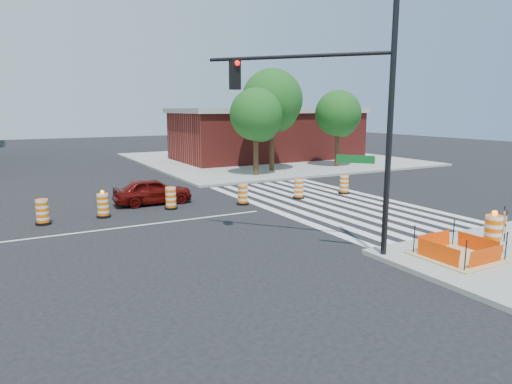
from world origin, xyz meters
The scene contains 19 objects.
ground centered at (0.00, 0.00, 0.00)m, with size 120.00×120.00×0.00m, color black.
sidewalk_ne centered at (18.00, 18.00, 0.07)m, with size 22.00×22.00×0.15m, color gray.
crosswalk_east centered at (10.95, 0.00, 0.01)m, with size 6.75×13.50×0.01m.
lane_centerline centered at (0.00, 0.00, 0.01)m, with size 14.00×0.12×0.01m, color silver.
excavation_pit centered at (9.00, -9.00, 0.22)m, with size 2.20×2.20×0.90m.
brick_storefront centered at (18.00, 18.00, 2.32)m, with size 16.50×8.50×4.60m.
red_coupe centered at (3.37, 3.84, 0.64)m, with size 1.50×3.73×1.27m, color #510907.
signal_pole_se centered at (6.22, -6.44, 4.75)m, with size 3.93×4.51×7.74m.
pit_drum centered at (10.57, -9.02, 0.69)m, with size 0.66×0.66×1.29m.
barricade centered at (12.16, -8.37, 0.73)m, with size 0.74×0.58×1.06m.
tree_north_c centered at (12.08, 9.28, 3.99)m, with size 3.57×3.50×5.95m.
tree_north_d centered at (14.15, 10.67, 4.94)m, with size 4.33×4.33×7.36m.
tree_north_e centered at (19.85, 10.39, 4.01)m, with size 3.55×3.51×5.97m.
median_drum_3 centered at (-1.63, 2.03, 0.48)m, with size 0.60×0.60×1.02m.
median_drum_4 centered at (0.72, 2.13, 0.49)m, with size 0.60×0.60×1.18m.
median_drum_5 centered at (3.78, 2.32, 0.48)m, with size 0.60×0.60×1.02m.
median_drum_6 centered at (7.15, 1.63, 0.48)m, with size 0.60×0.60×1.02m.
median_drum_7 centered at (10.34, 1.56, 0.48)m, with size 0.60×0.60×1.02m.
median_drum_8 centered at (13.27, 1.51, 0.48)m, with size 0.60×0.60×1.02m.
Camera 1 is at (-2.66, -17.62, 4.57)m, focal length 32.00 mm.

